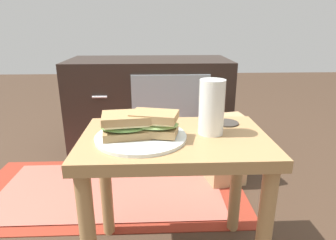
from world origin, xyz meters
The scene contains 9 objects.
side_table centered at (0.00, 0.00, 0.37)m, with size 0.56×0.36×0.46m.
tv_cabinet centered at (-0.09, 0.95, 0.29)m, with size 0.96×0.46×0.58m.
area_rug centered at (-0.28, 0.45, 0.00)m, with size 1.30×0.64×0.01m.
plate centered at (-0.10, -0.02, 0.47)m, with size 0.27×0.27×0.01m, color silver.
sandwich_front centered at (-0.14, -0.02, 0.50)m, with size 0.16×0.13×0.07m.
sandwich_back centered at (-0.06, -0.02, 0.51)m, with size 0.16×0.12×0.07m.
beer_glass centered at (0.11, 0.02, 0.54)m, with size 0.08×0.08×0.17m.
coaster centered at (0.18, 0.10, 0.46)m, with size 0.08×0.08×0.01m, color #332D28.
paper_bag centered at (0.29, 0.51, 0.17)m, with size 0.21×0.18×0.36m.
Camera 1 is at (-0.05, -0.80, 0.78)m, focal length 30.64 mm.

